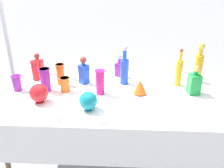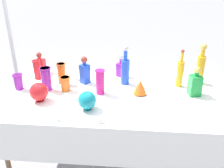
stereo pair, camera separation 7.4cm
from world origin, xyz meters
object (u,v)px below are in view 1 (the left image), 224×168
object	(u,v)px
slender_vase_0	(17,82)
slender_vase_4	(60,74)
tall_bottle_0	(199,65)
tall_bottle_1	(179,72)
tall_bottle_2	(124,69)
slender_vase_3	(100,82)
square_decanter_0	(38,66)
cardboard_box_behind_left	(113,96)
slender_vase_5	(35,70)
canopy_pole	(8,46)
slender_vase_1	(45,79)
slender_vase_2	(65,84)
round_bowl_1	(39,93)
round_bowl_0	(88,101)
square_decanter_3	(120,67)
fluted_vase_0	(140,86)
square_decanter_1	(84,72)
square_decanter_2	(194,82)

from	to	relation	value
slender_vase_0	slender_vase_4	world-z (taller)	slender_vase_4
tall_bottle_0	tall_bottle_1	xyz separation A→B (m)	(-0.22, -0.10, -0.04)
tall_bottle_2	slender_vase_3	distance (m)	0.33
square_decanter_0	cardboard_box_behind_left	xyz separation A→B (m)	(0.80, 0.66, -0.70)
slender_vase_5	canopy_pole	xyz separation A→B (m)	(-0.47, 0.46, 0.12)
slender_vase_1	slender_vase_3	world-z (taller)	slender_vase_3
slender_vase_2	round_bowl_1	size ratio (longest dim) A/B	0.82
round_bowl_0	canopy_pole	bearing A→B (deg)	136.92
slender_vase_4	canopy_pole	xyz separation A→B (m)	(-0.77, 0.55, 0.11)
square_decanter_3	slender_vase_4	size ratio (longest dim) A/B	1.15
fluted_vase_0	slender_vase_2	bearing A→B (deg)	178.42
tall_bottle_2	tall_bottle_0	bearing A→B (deg)	6.34
square_decanter_1	round_bowl_1	xyz separation A→B (m)	(-0.34, -0.42, -0.04)
tall_bottle_2	slender_vase_4	bearing A→B (deg)	-175.55
slender_vase_0	tall_bottle_0	bearing A→B (deg)	9.49
cardboard_box_behind_left	slender_vase_1	bearing A→B (deg)	-119.27
round_bowl_1	cardboard_box_behind_left	bearing A→B (deg)	65.48
slender_vase_3	slender_vase_4	distance (m)	0.47
slender_vase_4	cardboard_box_behind_left	xyz separation A→B (m)	(0.49, 0.91, -0.72)
round_bowl_0	slender_vase_0	bearing A→B (deg)	156.17
square_decanter_0	slender_vase_4	distance (m)	0.41
square_decanter_2	slender_vase_2	size ratio (longest dim) A/B	1.98
slender_vase_0	square_decanter_1	bearing A→B (deg)	17.79
slender_vase_0	slender_vase_3	bearing A→B (deg)	-1.95
slender_vase_2	round_bowl_0	xyz separation A→B (m)	(0.28, -0.34, 0.01)
slender_vase_1	slender_vase_4	xyz separation A→B (m)	(0.11, 0.16, -0.01)
slender_vase_0	slender_vase_2	distance (m)	0.47
tall_bottle_0	slender_vase_2	xyz separation A→B (m)	(-1.34, -0.29, -0.11)
round_bowl_1	canopy_pole	xyz separation A→B (m)	(-0.66, 0.94, 0.14)
slender_vase_3	tall_bottle_2	bearing A→B (deg)	47.30
slender_vase_4	cardboard_box_behind_left	distance (m)	1.26
slender_vase_0	canopy_pole	distance (m)	0.82
tall_bottle_2	square_decanter_1	world-z (taller)	tall_bottle_2
square_decanter_0	slender_vase_3	bearing A→B (deg)	-31.08
square_decanter_1	slender_vase_1	distance (m)	0.39
slender_vase_1	round_bowl_0	size ratio (longest dim) A/B	1.39
slender_vase_1	cardboard_box_behind_left	bearing A→B (deg)	60.73
round_bowl_1	square_decanter_1	bearing A→B (deg)	51.22
square_decanter_0	round_bowl_0	size ratio (longest dim) A/B	1.48
square_decanter_2	fluted_vase_0	distance (m)	0.51
square_decanter_1	cardboard_box_behind_left	size ratio (longest dim) A/B	0.49
slender_vase_3	tall_bottle_1	bearing A→B (deg)	16.68
slender_vase_3	canopy_pole	world-z (taller)	canopy_pole
slender_vase_4	slender_vase_5	bearing A→B (deg)	162.00
square_decanter_2	slender_vase_5	bearing A→B (deg)	171.50
tall_bottle_1	canopy_pole	world-z (taller)	canopy_pole
slender_vase_4	fluted_vase_0	xyz separation A→B (m)	(0.80, -0.18, -0.04)
slender_vase_1	slender_vase_5	xyz separation A→B (m)	(-0.18, 0.25, -0.01)
square_decanter_3	round_bowl_0	world-z (taller)	square_decanter_3
tall_bottle_2	square_decanter_2	size ratio (longest dim) A/B	1.43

